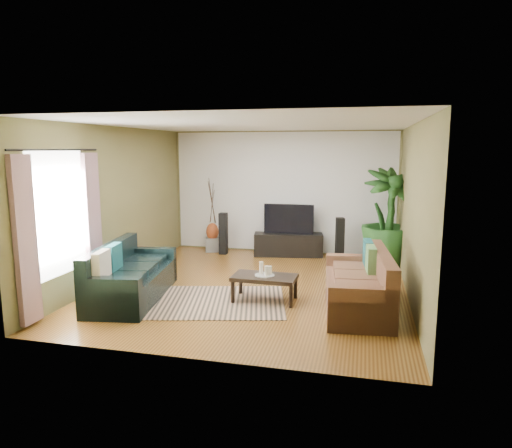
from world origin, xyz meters
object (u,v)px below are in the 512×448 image
(coffee_table, at_px, (265,288))
(sofa_left, at_px, (133,272))
(tv_stand, at_px, (288,245))
(sofa_right, at_px, (357,281))
(potted_plant, at_px, (388,217))
(television, at_px, (289,219))
(vase, at_px, (212,232))
(speaker_left, at_px, (223,234))
(side_table, at_px, (140,261))
(pedestal, at_px, (213,244))
(speaker_right, at_px, (340,239))

(coffee_table, bearing_deg, sofa_left, -168.31)
(coffee_table, bearing_deg, tv_stand, 94.27)
(sofa_right, distance_m, potted_plant, 2.81)
(sofa_right, distance_m, television, 3.47)
(sofa_left, bearing_deg, vase, -11.40)
(speaker_left, height_order, side_table, speaker_left)
(sofa_left, bearing_deg, speaker_left, -17.25)
(sofa_left, height_order, sofa_right, same)
(coffee_table, height_order, potted_plant, potted_plant)
(speaker_left, distance_m, pedestal, 0.49)
(coffee_table, height_order, speaker_right, speaker_right)
(pedestal, bearing_deg, television, -0.68)
(sofa_right, bearing_deg, vase, -138.96)
(side_table, bearing_deg, speaker_right, 28.17)
(speaker_right, bearing_deg, speaker_left, 164.63)
(coffee_table, distance_m, pedestal, 3.61)
(sofa_left, height_order, coffee_table, sofa_left)
(coffee_table, xyz_separation_m, pedestal, (-1.89, 3.08, -0.04))
(sofa_left, distance_m, potted_plant, 5.00)
(tv_stand, relative_size, potted_plant, 0.76)
(side_table, bearing_deg, potted_plant, 20.96)
(coffee_table, bearing_deg, side_table, 161.63)
(speaker_left, xyz_separation_m, vase, (-0.32, 0.20, -0.01))
(speaker_left, bearing_deg, coffee_table, -62.40)
(sofa_left, height_order, tv_stand, sofa_left)
(speaker_left, xyz_separation_m, pedestal, (-0.32, 0.20, -0.30))
(sofa_left, height_order, pedestal, sofa_left)
(tv_stand, relative_size, side_table, 3.07)
(sofa_left, xyz_separation_m, vase, (0.14, 3.43, 0.03))
(television, bearing_deg, pedestal, 179.32)
(speaker_left, xyz_separation_m, side_table, (-1.02, -1.93, -0.22))
(pedestal, height_order, vase, vase)
(speaker_right, bearing_deg, side_table, -166.72)
(coffee_table, bearing_deg, potted_plant, 56.02)
(potted_plant, relative_size, pedestal, 6.28)
(coffee_table, bearing_deg, vase, 123.28)
(tv_stand, height_order, pedestal, tv_stand)
(potted_plant, height_order, side_table, potted_plant)
(vase, bearing_deg, tv_stand, -1.33)
(television, distance_m, speaker_left, 1.48)
(tv_stand, bearing_deg, sofa_left, -128.86)
(pedestal, bearing_deg, speaker_left, -32.11)
(sofa_right, distance_m, side_table, 4.10)
(television, bearing_deg, coffee_table, -87.44)
(sofa_right, distance_m, speaker_left, 4.15)
(potted_plant, xyz_separation_m, vase, (-3.81, 0.41, -0.52))
(tv_stand, height_order, side_table, tv_stand)
(sofa_left, xyz_separation_m, television, (1.89, 3.41, 0.39))
(speaker_left, bearing_deg, potted_plant, -4.36)
(pedestal, bearing_deg, sofa_left, -92.26)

